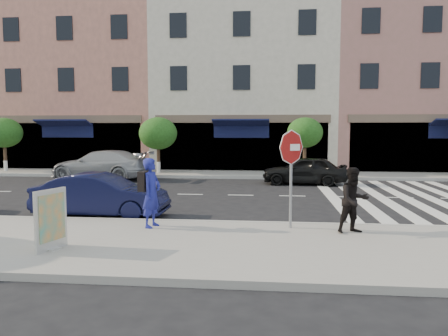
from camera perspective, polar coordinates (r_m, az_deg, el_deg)
ground at (r=13.14m, az=1.07°, el=-6.23°), size 120.00×120.00×0.00m
sidewalk_near at (r=9.49m, az=-0.82°, el=-10.26°), size 60.00×4.50×0.15m
sidewalk_far at (r=23.99m, az=3.24°, el=-0.85°), size 60.00×3.00×0.15m
building_west_mid at (r=32.48m, az=-16.48°, el=12.78°), size 10.00×9.00×14.00m
building_centre at (r=30.02m, az=2.85°, el=10.75°), size 11.00×9.00×11.00m
building_east_mid at (r=31.85m, az=25.46°, el=11.74°), size 13.00×9.00×13.00m
street_tree_wa at (r=28.03m, az=-26.78°, el=4.10°), size 2.00×2.00×3.05m
street_tree_wb at (r=24.40m, az=-8.60°, el=4.46°), size 2.10×2.10×3.06m
street_tree_c at (r=23.72m, az=10.53°, el=4.53°), size 1.90×1.90×3.04m
stop_sign at (r=10.77m, az=8.78°, el=1.48°), size 0.79×0.38×2.42m
photographer at (r=10.99m, az=-9.44°, el=-3.20°), size 0.55×0.71×1.72m
walker at (r=10.69m, az=16.60°, el=-4.06°), size 0.91×0.81×1.55m
poster_board at (r=9.52m, az=-21.65°, el=-6.39°), size 0.36×0.79×1.24m
car_near_mid at (r=13.35m, az=-15.74°, el=-3.45°), size 3.91×1.42×1.28m
car_far_left at (r=23.09m, az=-15.77°, el=0.40°), size 5.36×2.72×1.49m
car_far_mid at (r=20.60m, az=10.47°, el=-0.30°), size 3.96×1.82×1.32m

